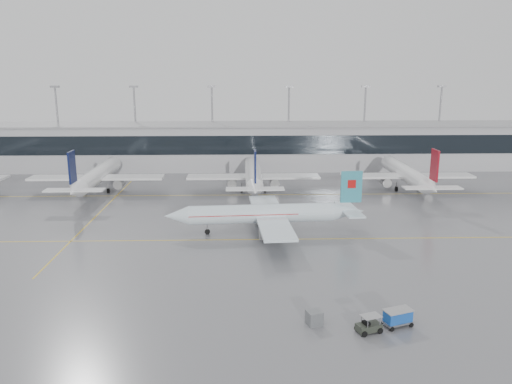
{
  "coord_description": "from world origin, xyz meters",
  "views": [
    {
      "loc": [
        -2.48,
        -76.42,
        26.38
      ],
      "look_at": [
        0.0,
        12.0,
        5.0
      ],
      "focal_mm": 35.0,
      "sensor_mm": 36.0,
      "label": 1
    }
  ],
  "objects_px": {
    "baggage_cart": "(398,316)",
    "gse_unit": "(314,318)",
    "baggage_tug": "(369,326)",
    "air_canada_jet": "(269,214)"
  },
  "relations": [
    {
      "from": "baggage_tug",
      "to": "baggage_cart",
      "type": "height_order",
      "value": "baggage_cart"
    },
    {
      "from": "air_canada_jet",
      "to": "gse_unit",
      "type": "relative_size",
      "value": 21.69
    },
    {
      "from": "baggage_cart",
      "to": "baggage_tug",
      "type": "bearing_deg",
      "value": 180.0
    },
    {
      "from": "gse_unit",
      "to": "baggage_tug",
      "type": "bearing_deg",
      "value": -35.87
    },
    {
      "from": "baggage_tug",
      "to": "air_canada_jet",
      "type": "bearing_deg",
      "value": 84.88
    },
    {
      "from": "baggage_cart",
      "to": "gse_unit",
      "type": "xyz_separation_m",
      "value": [
        -8.82,
        0.55,
        -0.32
      ]
    },
    {
      "from": "gse_unit",
      "to": "baggage_cart",
      "type": "bearing_deg",
      "value": -21.5
    },
    {
      "from": "baggage_cart",
      "to": "gse_unit",
      "type": "distance_m",
      "value": 8.84
    },
    {
      "from": "baggage_cart",
      "to": "gse_unit",
      "type": "height_order",
      "value": "baggage_cart"
    },
    {
      "from": "air_canada_jet",
      "to": "baggage_tug",
      "type": "bearing_deg",
      "value": 100.57
    }
  ]
}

